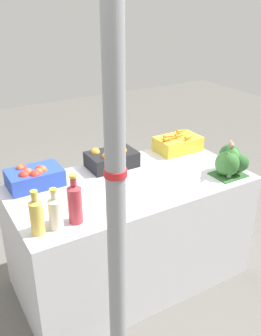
{
  "coord_description": "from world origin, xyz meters",
  "views": [
    {
      "loc": [
        -1.13,
        -1.9,
        1.96
      ],
      "look_at": [
        0.0,
        0.0,
        0.9
      ],
      "focal_mm": 40.0,
      "sensor_mm": 36.0,
      "label": 1
    }
  ],
  "objects_px": {
    "juice_bottle_ruby": "(75,202)",
    "juice_bottle_cloudy": "(55,212)",
    "broccoli_pile": "(230,161)",
    "apple_crate": "(34,177)",
    "carrot_crate": "(178,143)",
    "sparrow_bird": "(232,145)",
    "orange_crate": "(112,158)",
    "support_pole": "(116,198)",
    "juice_bottle_golden": "(37,216)"
  },
  "relations": [
    {
      "from": "broccoli_pile",
      "to": "juice_bottle_ruby",
      "type": "distance_m",
      "value": 1.14
    },
    {
      "from": "support_pole",
      "to": "carrot_crate",
      "type": "relative_size",
      "value": 6.81
    },
    {
      "from": "support_pole",
      "to": "orange_crate",
      "type": "relative_size",
      "value": 6.81
    },
    {
      "from": "support_pole",
      "to": "sparrow_bird",
      "type": "relative_size",
      "value": 21.52
    },
    {
      "from": "apple_crate",
      "to": "broccoli_pile",
      "type": "distance_m",
      "value": 1.31
    },
    {
      "from": "juice_bottle_cloudy",
      "to": "sparrow_bird",
      "type": "xyz_separation_m",
      "value": [
        1.23,
        -0.02,
        0.13
      ]
    },
    {
      "from": "orange_crate",
      "to": "sparrow_bird",
      "type": "xyz_separation_m",
      "value": [
        0.61,
        -0.54,
        0.16
      ]
    },
    {
      "from": "juice_bottle_golden",
      "to": "juice_bottle_ruby",
      "type": "relative_size",
      "value": 0.88
    },
    {
      "from": "apple_crate",
      "to": "orange_crate",
      "type": "bearing_deg",
      "value": -0.25
    },
    {
      "from": "support_pole",
      "to": "sparrow_bird",
      "type": "bearing_deg",
      "value": 21.84
    },
    {
      "from": "carrot_crate",
      "to": "support_pole",
      "type": "bearing_deg",
      "value": -137.79
    },
    {
      "from": "juice_bottle_ruby",
      "to": "sparrow_bird",
      "type": "distance_m",
      "value": 1.12
    },
    {
      "from": "support_pole",
      "to": "apple_crate",
      "type": "distance_m",
      "value": 1.04
    },
    {
      "from": "juice_bottle_cloudy",
      "to": "juice_bottle_ruby",
      "type": "distance_m",
      "value": 0.11
    },
    {
      "from": "orange_crate",
      "to": "broccoli_pile",
      "type": "relative_size",
      "value": 1.53
    },
    {
      "from": "support_pole",
      "to": "juice_bottle_golden",
      "type": "xyz_separation_m",
      "value": [
        -0.22,
        0.46,
        -0.27
      ]
    },
    {
      "from": "broccoli_pile",
      "to": "juice_bottle_golden",
      "type": "relative_size",
      "value": 0.89
    },
    {
      "from": "carrot_crate",
      "to": "broccoli_pile",
      "type": "height_order",
      "value": "broccoli_pile"
    },
    {
      "from": "juice_bottle_golden",
      "to": "broccoli_pile",
      "type": "bearing_deg",
      "value": 0.06
    },
    {
      "from": "juice_bottle_ruby",
      "to": "apple_crate",
      "type": "bearing_deg",
      "value": 97.01
    },
    {
      "from": "orange_crate",
      "to": "juice_bottle_cloudy",
      "type": "height_order",
      "value": "juice_bottle_cloudy"
    },
    {
      "from": "sparrow_bird",
      "to": "orange_crate",
      "type": "bearing_deg",
      "value": -90.75
    },
    {
      "from": "sparrow_bird",
      "to": "juice_bottle_ruby",
      "type": "bearing_deg",
      "value": -49.81
    },
    {
      "from": "apple_crate",
      "to": "carrot_crate",
      "type": "xyz_separation_m",
      "value": [
        1.16,
        0.0,
        -0.01
      ]
    },
    {
      "from": "orange_crate",
      "to": "juice_bottle_golden",
      "type": "xyz_separation_m",
      "value": [
        -0.72,
        -0.53,
        0.04
      ]
    },
    {
      "from": "juice_bottle_cloudy",
      "to": "juice_bottle_ruby",
      "type": "height_order",
      "value": "juice_bottle_ruby"
    },
    {
      "from": "apple_crate",
      "to": "juice_bottle_cloudy",
      "type": "bearing_deg",
      "value": -95.15
    },
    {
      "from": "broccoli_pile",
      "to": "sparrow_bird",
      "type": "height_order",
      "value": "sparrow_bird"
    },
    {
      "from": "support_pole",
      "to": "carrot_crate",
      "type": "xyz_separation_m",
      "value": [
        1.1,
        1.0,
        -0.32
      ]
    },
    {
      "from": "support_pole",
      "to": "juice_bottle_ruby",
      "type": "relative_size",
      "value": 8.18
    },
    {
      "from": "carrot_crate",
      "to": "juice_bottle_ruby",
      "type": "bearing_deg",
      "value": -154.23
    },
    {
      "from": "apple_crate",
      "to": "orange_crate",
      "type": "height_order",
      "value": "orange_crate"
    },
    {
      "from": "support_pole",
      "to": "juice_bottle_golden",
      "type": "relative_size",
      "value": 9.33
    },
    {
      "from": "juice_bottle_golden",
      "to": "sparrow_bird",
      "type": "relative_size",
      "value": 2.31
    },
    {
      "from": "broccoli_pile",
      "to": "juice_bottle_golden",
      "type": "height_order",
      "value": "juice_bottle_golden"
    },
    {
      "from": "juice_bottle_cloudy",
      "to": "broccoli_pile",
      "type": "bearing_deg",
      "value": 0.07
    },
    {
      "from": "carrot_crate",
      "to": "juice_bottle_golden",
      "type": "xyz_separation_m",
      "value": [
        -1.31,
        -0.53,
        0.05
      ]
    },
    {
      "from": "broccoli_pile",
      "to": "sparrow_bird",
      "type": "distance_m",
      "value": 0.13
    },
    {
      "from": "juice_bottle_ruby",
      "to": "juice_bottle_cloudy",
      "type": "bearing_deg",
      "value": 180.0
    },
    {
      "from": "support_pole",
      "to": "orange_crate",
      "type": "height_order",
      "value": "support_pole"
    },
    {
      "from": "apple_crate",
      "to": "juice_bottle_cloudy",
      "type": "xyz_separation_m",
      "value": [
        -0.05,
        -0.53,
        0.03
      ]
    },
    {
      "from": "juice_bottle_cloudy",
      "to": "apple_crate",
      "type": "bearing_deg",
      "value": 84.85
    },
    {
      "from": "apple_crate",
      "to": "juice_bottle_cloudy",
      "type": "distance_m",
      "value": 0.53
    },
    {
      "from": "juice_bottle_cloudy",
      "to": "carrot_crate",
      "type": "bearing_deg",
      "value": 23.65
    },
    {
      "from": "support_pole",
      "to": "broccoli_pile",
      "type": "height_order",
      "value": "support_pole"
    },
    {
      "from": "juice_bottle_cloudy",
      "to": "orange_crate",
      "type": "bearing_deg",
      "value": 40.34
    },
    {
      "from": "orange_crate",
      "to": "sparrow_bird",
      "type": "bearing_deg",
      "value": -41.92
    },
    {
      "from": "broccoli_pile",
      "to": "juice_bottle_ruby",
      "type": "relative_size",
      "value": 0.78
    },
    {
      "from": "support_pole",
      "to": "orange_crate",
      "type": "distance_m",
      "value": 1.15
    },
    {
      "from": "support_pole",
      "to": "juice_bottle_golden",
      "type": "height_order",
      "value": "support_pole"
    }
  ]
}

